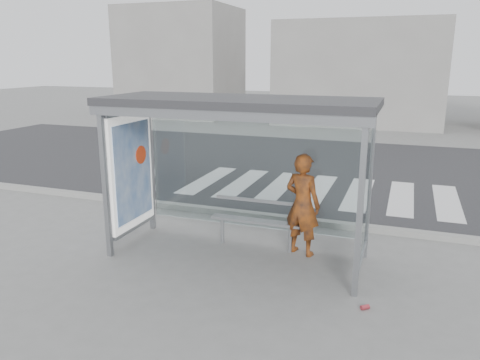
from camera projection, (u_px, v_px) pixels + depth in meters
name	position (u px, v px, depth m)	size (l,w,h in m)	color
ground	(237.00, 256.00, 7.80)	(80.00, 80.00, 0.00)	slate
road	(317.00, 167.00, 14.17)	(30.00, 10.00, 0.01)	#28282B
curb	(270.00, 217.00, 9.56)	(30.00, 0.18, 0.12)	gray
crosswalk	(318.00, 190.00, 11.73)	(6.55, 3.00, 0.00)	silver
bus_shelter	(216.00, 137.00, 7.48)	(4.25, 1.65, 2.62)	gray
building_left	(182.00, 62.00, 26.73)	(6.00, 5.00, 6.00)	gray
building_center	(360.00, 73.00, 23.56)	(8.00, 5.00, 5.00)	gray
person	(303.00, 205.00, 7.72)	(0.63, 0.41, 1.72)	#C86812
bench	(256.00, 220.00, 8.08)	(1.59, 0.31, 0.82)	gray
soda_can	(365.00, 307.00, 6.14)	(0.06, 0.06, 0.12)	#CB3B47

